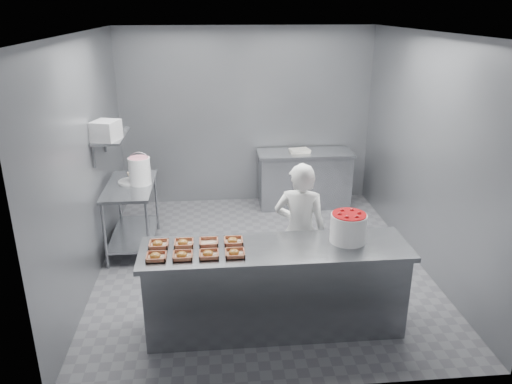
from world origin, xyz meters
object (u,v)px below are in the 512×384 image
Objects in this scene: prep_table at (132,207)px; tray_6 at (209,242)px; strawberry_tub at (348,227)px; tray_2 at (209,254)px; tray_4 at (158,244)px; tray_7 at (233,241)px; glaze_bucket at (140,170)px; tray_5 at (184,243)px; tray_0 at (156,256)px; tray_1 at (182,255)px; worker at (300,231)px; tray_3 at (235,253)px; service_counter at (275,288)px; back_counter at (304,179)px; appliance at (106,131)px.

prep_table is 6.40× the size of tray_6.
tray_6 is 1.37m from strawberry_tub.
tray_2 is 1.38m from strawberry_tub.
tray_7 is at bearing 0.00° from tray_4.
glaze_bucket is (0.14, 0.01, 0.49)m from prep_table.
tray_2 reaches higher than prep_table.
tray_5 is 0.24m from tray_6.
glaze_bucket reaches higher than tray_4.
tray_0 is 0.44× the size of glaze_bucket.
tray_2 is 0.25m from tray_6.
prep_table is at bearing 104.30° from tray_0.
tray_1 and tray_7 have the same top height.
worker is at bearing 124.80° from strawberry_tub.
glaze_bucket is (-0.87, 1.83, 0.17)m from tray_6.
tray_2 is at bearing -67.40° from glaze_bucket.
prep_table is 6.40× the size of tray_3.
tray_3 is 0.25m from tray_7.
service_counter is 1.22m from tray_4.
glaze_bucket is at bearing 115.43° from tray_6.
tray_7 is 0.44× the size of glaze_bucket.
worker is 3.60× the size of glaze_bucket.
back_counter is 8.01× the size of tray_0.
prep_table is 1.93m from tray_4.
service_counter is 1.01m from tray_1.
tray_0 is at bearing -133.44° from tray_5.
tray_2 and tray_3 have the same top height.
appliance is at bearing 114.23° from tray_4.
glaze_bucket is at bearing -19.71° from worker.
worker is at bearing 36.35° from tray_2.
tray_0 is at bearing 180.00° from tray_3.
tray_1 is 0.53× the size of strawberry_tub.
tray_5 is 1.95m from glaze_bucket.
worker is 2.59m from appliance.
glaze_bucket is (-0.39, 2.09, 0.16)m from tray_0.
tray_0 is (-1.12, -0.13, 0.47)m from service_counter.
service_counter is at bearing -49.76° from prep_table.
tray_4 is (-2.02, -3.12, 0.47)m from back_counter.
tray_6 is at bearing 42.22° from worker.
service_counter is 3.37m from back_counter.
tray_7 is at bearing 176.80° from strawberry_tub.
tray_5 and tray_7 have the same top height.
service_counter is 2.76m from appliance.
worker is at bearing 26.34° from tray_0.
back_counter is 2.81m from glaze_bucket.
tray_6 is 0.44× the size of glaze_bucket.
tray_5 is at bearing 171.81° from service_counter.
worker is at bearing -36.25° from glaze_bucket.
tray_2 is at bearing -38.72° from appliance.
prep_table is 2.01m from tray_5.
tray_2 is at bearing 0.00° from tray_0.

